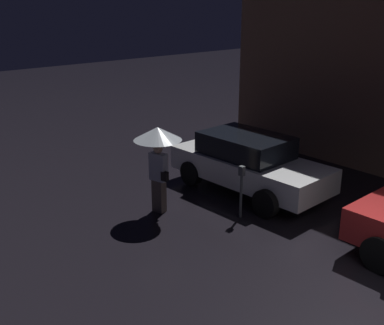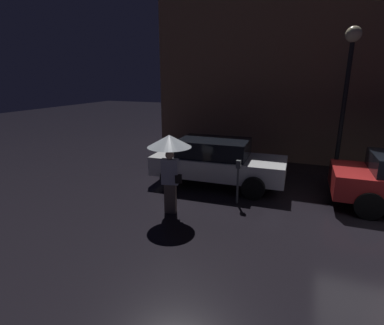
{
  "view_description": "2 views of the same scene",
  "coord_description": "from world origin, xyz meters",
  "px_view_note": "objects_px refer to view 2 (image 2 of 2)",
  "views": [
    {
      "loc": [
        3.31,
        -7.26,
        4.79
      ],
      "look_at": [
        -5.17,
        0.04,
        0.92
      ],
      "focal_mm": 45.0,
      "sensor_mm": 36.0,
      "label": 1
    },
    {
      "loc": [
        -1.89,
        -7.56,
        3.4
      ],
      "look_at": [
        -5.03,
        0.42,
        0.95
      ],
      "focal_mm": 28.0,
      "sensor_mm": 36.0,
      "label": 2
    }
  ],
  "objects_px": {
    "parked_car_white": "(217,161)",
    "parking_meter": "(238,177)",
    "pedestrian_with_umbrella": "(170,151)",
    "street_lamp_near": "(349,71)"
  },
  "relations": [
    {
      "from": "pedestrian_with_umbrella",
      "to": "parking_meter",
      "type": "relative_size",
      "value": 1.65
    },
    {
      "from": "pedestrian_with_umbrella",
      "to": "parking_meter",
      "type": "distance_m",
      "value": 2.1
    },
    {
      "from": "pedestrian_with_umbrella",
      "to": "parking_meter",
      "type": "height_order",
      "value": "pedestrian_with_umbrella"
    },
    {
      "from": "parked_car_white",
      "to": "pedestrian_with_umbrella",
      "type": "bearing_deg",
      "value": -103.1
    },
    {
      "from": "parked_car_white",
      "to": "pedestrian_with_umbrella",
      "type": "relative_size",
      "value": 2.09
    },
    {
      "from": "parked_car_white",
      "to": "street_lamp_near",
      "type": "height_order",
      "value": "street_lamp_near"
    },
    {
      "from": "parked_car_white",
      "to": "street_lamp_near",
      "type": "relative_size",
      "value": 0.87
    },
    {
      "from": "parked_car_white",
      "to": "street_lamp_near",
      "type": "xyz_separation_m",
      "value": [
        3.66,
        2.14,
        2.82
      ]
    },
    {
      "from": "street_lamp_near",
      "to": "parking_meter",
      "type": "bearing_deg",
      "value": -127.79
    },
    {
      "from": "parked_car_white",
      "to": "parking_meter",
      "type": "distance_m",
      "value": 1.64
    }
  ]
}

